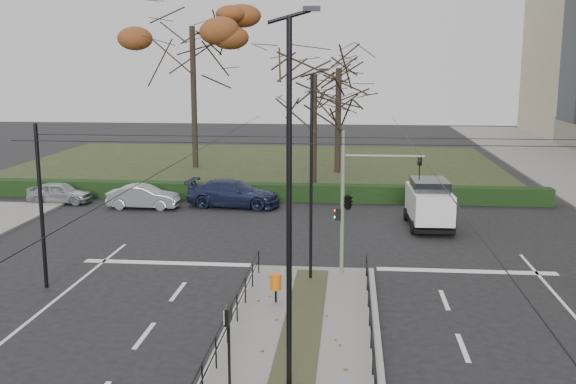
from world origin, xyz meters
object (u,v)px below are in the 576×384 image
object	(u,v)px
litter_bin	(276,282)
streetlamp_median_far	(312,175)
parked_car_first	(60,193)
bare_tree_center	(339,76)
traffic_light	(350,199)
bare_tree_near	(314,83)
rust_tree	(192,26)
parked_car_second	(144,197)
parked_car_third	(233,193)
white_van	(429,202)
info_panel	(228,324)
streetlamp_median_near	(290,203)

from	to	relation	value
litter_bin	streetlamp_median_far	distance (m)	4.33
parked_car_first	bare_tree_center	xyz separation A→B (m)	(15.91, 12.33, 6.52)
streetlamp_median_far	parked_car_first	xyz separation A→B (m)	(-15.47, 13.02, -3.44)
traffic_light	litter_bin	xyz separation A→B (m)	(-2.44, -3.63, -2.16)
bare_tree_near	rust_tree	bearing A→B (deg)	137.31
parked_car_second	bare_tree_near	world-z (taller)	bare_tree_near
parked_car_third	white_van	world-z (taller)	white_van
parked_car_third	rust_tree	xyz separation A→B (m)	(-5.40, 13.75, 10.01)
info_panel	parked_car_third	bearing A→B (deg)	99.64
streetlamp_median_far	bare_tree_center	bearing A→B (deg)	89.00
parked_car_third	rust_tree	size ratio (longest dim) A/B	0.38
litter_bin	info_panel	world-z (taller)	info_panel
litter_bin	parked_car_first	size ratio (longest dim) A/B	0.26
parked_car_third	rust_tree	bearing A→B (deg)	28.23
parked_car_third	bare_tree_near	size ratio (longest dim) A/B	0.55
info_panel	white_van	distance (m)	19.23
traffic_light	litter_bin	world-z (taller)	traffic_light
traffic_light	white_van	xyz separation A→B (m)	(3.91, 8.16, -1.73)
info_panel	white_van	bearing A→B (deg)	69.25
info_panel	bare_tree_near	bearing A→B (deg)	88.84
parked_car_second	bare_tree_center	world-z (taller)	bare_tree_center
info_panel	parked_car_first	size ratio (longest dim) A/B	0.58
parked_car_third	bare_tree_center	xyz separation A→B (m)	(5.66, 12.30, 6.38)
traffic_light	white_van	world-z (taller)	traffic_light
parked_car_third	rust_tree	world-z (taller)	rust_tree
streetlamp_median_far	bare_tree_center	xyz separation A→B (m)	(0.44, 25.35, 3.08)
streetlamp_median_near	bare_tree_near	xyz separation A→B (m)	(-0.94, 26.53, 2.06)
traffic_light	litter_bin	bearing A→B (deg)	-123.89
litter_bin	white_van	size ratio (longest dim) A/B	0.21
streetlamp_median_far	streetlamp_median_near	bearing A→B (deg)	-90.05
info_panel	parked_car_first	bearing A→B (deg)	122.57
bare_tree_center	bare_tree_near	size ratio (longest dim) A/B	1.04
white_van	traffic_light	bearing A→B (deg)	-115.61
litter_bin	parked_car_first	distance (m)	21.33
streetlamp_median_far	white_van	bearing A→B (deg)	59.72
litter_bin	streetlamp_median_near	xyz separation A→B (m)	(1.02, -5.97, 3.97)
traffic_light	parked_car_first	xyz separation A→B (m)	(-16.88, 12.07, -2.36)
rust_tree	white_van	bearing A→B (deg)	-48.01
streetlamp_median_far	parked_car_third	xyz separation A→B (m)	(-5.21, 13.05, -3.30)
litter_bin	bare_tree_near	xyz separation A→B (m)	(0.08, 20.57, 6.03)
parked_car_first	bare_tree_center	size ratio (longest dim) A/B	0.37
bare_tree_center	bare_tree_near	world-z (taller)	bare_tree_center
white_van	bare_tree_near	distance (m)	12.16
parked_car_third	white_van	distance (m)	11.26
parked_car_third	streetlamp_median_far	bearing A→B (deg)	-151.42
traffic_light	bare_tree_near	size ratio (longest dim) A/B	0.51
parked_car_third	bare_tree_center	distance (m)	14.96
info_panel	bare_tree_center	bearing A→B (deg)	86.77
info_panel	parked_car_third	world-z (taller)	info_panel
traffic_light	parked_car_first	distance (m)	20.88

